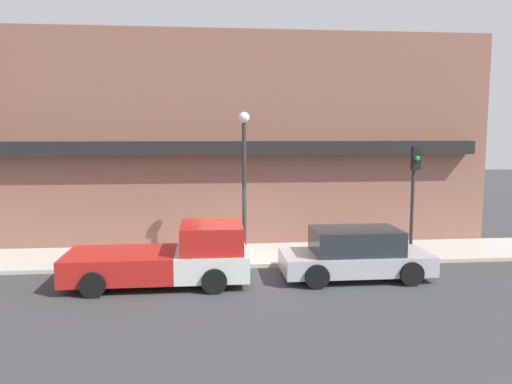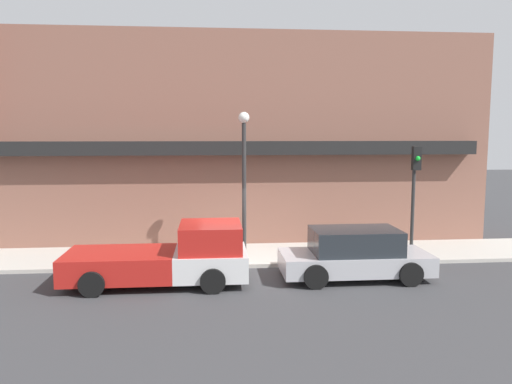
{
  "view_description": "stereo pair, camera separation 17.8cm",
  "coord_description": "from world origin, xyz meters",
  "px_view_note": "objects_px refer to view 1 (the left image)",
  "views": [
    {
      "loc": [
        -1.04,
        -15.55,
        4.34
      ],
      "look_at": [
        0.64,
        1.22,
        2.32
      ],
      "focal_mm": 35.0,
      "sensor_mm": 36.0,
      "label": 1
    },
    {
      "loc": [
        -0.87,
        -15.57,
        4.34
      ],
      "look_at": [
        0.64,
        1.22,
        2.32
      ],
      "focal_mm": 35.0,
      "sensor_mm": 36.0,
      "label": 2
    }
  ],
  "objects_px": {
    "street_lamp": "(244,167)",
    "traffic_light": "(414,181)",
    "parked_car": "(355,254)",
    "pickup_truck": "(171,258)",
    "fire_hydrant": "(331,251)"
  },
  "relations": [
    {
      "from": "fire_hydrant",
      "to": "street_lamp",
      "type": "bearing_deg",
      "value": 172.7
    },
    {
      "from": "street_lamp",
      "to": "traffic_light",
      "type": "height_order",
      "value": "street_lamp"
    },
    {
      "from": "fire_hydrant",
      "to": "street_lamp",
      "type": "xyz_separation_m",
      "value": [
        -2.89,
        0.37,
        2.81
      ]
    },
    {
      "from": "fire_hydrant",
      "to": "street_lamp",
      "type": "distance_m",
      "value": 4.04
    },
    {
      "from": "pickup_truck",
      "to": "parked_car",
      "type": "relative_size",
      "value": 1.17
    },
    {
      "from": "pickup_truck",
      "to": "street_lamp",
      "type": "relative_size",
      "value": 1.06
    },
    {
      "from": "pickup_truck",
      "to": "street_lamp",
      "type": "distance_m",
      "value": 3.98
    },
    {
      "from": "pickup_truck",
      "to": "parked_car",
      "type": "xyz_separation_m",
      "value": [
        5.45,
        0.0,
        -0.03
      ]
    },
    {
      "from": "fire_hydrant",
      "to": "traffic_light",
      "type": "distance_m",
      "value": 3.72
    },
    {
      "from": "pickup_truck",
      "to": "traffic_light",
      "type": "height_order",
      "value": "traffic_light"
    },
    {
      "from": "parked_car",
      "to": "street_lamp",
      "type": "xyz_separation_m",
      "value": [
        -3.16,
        2.13,
        2.5
      ]
    },
    {
      "from": "parked_car",
      "to": "traffic_light",
      "type": "relative_size",
      "value": 1.17
    },
    {
      "from": "parked_car",
      "to": "fire_hydrant",
      "type": "bearing_deg",
      "value": 97.18
    },
    {
      "from": "fire_hydrant",
      "to": "traffic_light",
      "type": "bearing_deg",
      "value": 6.54
    },
    {
      "from": "pickup_truck",
      "to": "fire_hydrant",
      "type": "bearing_deg",
      "value": 17.76
    }
  ]
}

